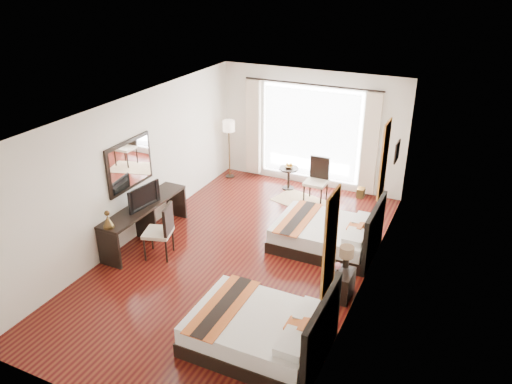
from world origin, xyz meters
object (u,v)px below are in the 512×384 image
at_px(table_lamp, 347,253).
at_px(window_chair, 316,189).
at_px(bed_near, 262,331).
at_px(desk_chair, 160,241).
at_px(bed_far, 328,234).
at_px(vase, 337,271).
at_px(side_table, 289,178).
at_px(nightstand, 340,284).
at_px(television, 141,196).
at_px(fruit_bowl, 289,167).
at_px(floor_lamp, 229,130).
at_px(console_desk, 145,222).

height_order(table_lamp, window_chair, window_chair).
relative_size(bed_near, desk_chair, 1.84).
relative_size(bed_far, vase, 13.10).
bearing_deg(window_chair, side_table, -114.89).
bearing_deg(nightstand, television, 178.39).
bearing_deg(desk_chair, fruit_bowl, -121.94).
bearing_deg(fruit_bowl, bed_near, -72.12).
relative_size(fruit_bowl, window_chair, 0.19).
height_order(table_lamp, television, television).
bearing_deg(desk_chair, table_lamp, 169.12).
bearing_deg(floor_lamp, window_chair, -9.93).
xyz_separation_m(table_lamp, window_chair, (-1.55, 3.06, -0.44)).
bearing_deg(window_chair, vase, 24.79).
relative_size(vase, console_desk, 0.07).
xyz_separation_m(bed_near, console_desk, (-3.33, 1.79, 0.10)).
xyz_separation_m(floor_lamp, side_table, (1.61, -0.03, -0.98)).
bearing_deg(bed_far, console_desk, -159.93).
bearing_deg(nightstand, window_chair, 115.32).
bearing_deg(television, console_desk, 25.30).
distance_m(bed_far, floor_lamp, 4.10).
distance_m(fruit_bowl, window_chair, 0.95).
relative_size(desk_chair, window_chair, 1.02).
height_order(television, window_chair, television).
xyz_separation_m(vase, console_desk, (-3.97, 0.33, -0.19)).
relative_size(table_lamp, fruit_bowl, 1.88).
xyz_separation_m(side_table, fruit_bowl, (-0.00, 0.01, 0.29)).
distance_m(console_desk, fruit_bowl, 3.80).
height_order(floor_lamp, window_chair, floor_lamp).
distance_m(bed_near, vase, 1.62).
bearing_deg(fruit_bowl, floor_lamp, 179.19).
xyz_separation_m(console_desk, window_chair, (2.47, 3.02, -0.06)).
height_order(bed_near, bed_far, bed_near).
bearing_deg(bed_far, television, -158.82).
bearing_deg(nightstand, side_table, 123.03).
bearing_deg(console_desk, window_chair, 50.67).
height_order(bed_far, television, television).
xyz_separation_m(bed_far, window_chair, (-0.87, 1.80, 0.03)).
bearing_deg(vase, television, 176.14).
relative_size(side_table, window_chair, 0.52).
relative_size(bed_far, console_desk, 0.87).
height_order(table_lamp, vase, table_lamp).
bearing_deg(television, side_table, -16.60).
distance_m(bed_near, fruit_bowl, 5.48).
bearing_deg(console_desk, desk_chair, -32.90).
relative_size(bed_near, vase, 13.27).
xyz_separation_m(vase, floor_lamp, (-3.93, 3.78, 0.68)).
relative_size(table_lamp, side_table, 0.70).
relative_size(table_lamp, desk_chair, 0.36).
relative_size(nightstand, desk_chair, 0.47).
bearing_deg(console_desk, floor_lamp, 89.43).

